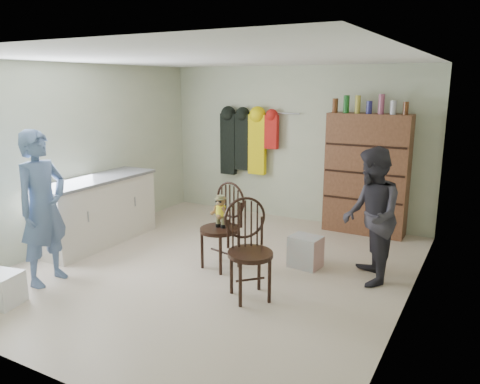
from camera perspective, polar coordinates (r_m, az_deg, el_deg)
The scene contains 11 objects.
ground_plane at distance 5.88m, azimuth -3.12°, elevation -9.17°, with size 5.00×5.00×0.00m, color beige.
room_walls at distance 5.93m, azimuth -0.57°, elevation 6.83°, with size 5.00×5.00×5.00m.
counter at distance 6.91m, azimuth -17.03°, elevation -2.17°, with size 0.64×1.86×0.94m.
plastic_tub at distance 5.48m, azimuth -27.04°, elevation -10.49°, with size 0.35×0.34×0.34m, color white.
chair_front at distance 5.71m, azimuth -2.09°, elevation -3.42°, with size 0.56×0.56×1.06m.
chair_far at distance 4.94m, azimuth 1.03°, elevation -6.50°, with size 0.67×0.67×1.06m.
striped_bag at distance 5.89m, azimuth 7.99°, elevation -7.21°, with size 0.37×0.29×0.39m, color #E57F72.
person_left at distance 5.66m, azimuth -22.93°, elevation -1.80°, with size 0.64×0.42×1.75m, color slate.
person_right at distance 5.44m, azimuth 15.67°, elevation -2.86°, with size 0.76×0.59×1.56m, color #2D2B33.
dresser at distance 7.22m, azimuth 15.18°, elevation 2.18°, with size 1.20×0.39×2.08m.
coat_rack at distance 7.98m, azimuth 0.79°, elevation 6.11°, with size 1.42×0.12×1.09m.
Camera 1 is at (2.90, -4.60, 2.24)m, focal length 35.00 mm.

